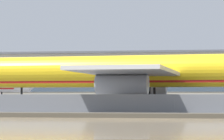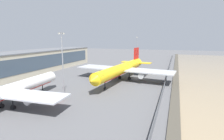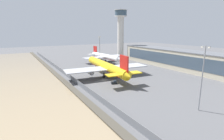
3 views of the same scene
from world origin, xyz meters
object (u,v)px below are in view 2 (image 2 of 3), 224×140
object	(u,v)px
apron_light_mast_apron_east	(137,49)
cargo_jet_yellow	(123,69)
passenger_jet_white_red	(11,91)
ops_van	(55,97)
apron_light_mast_apron_west	(63,62)
baggage_tug	(137,74)

from	to	relation	value
apron_light_mast_apron_east	cargo_jet_yellow	bearing A→B (deg)	-174.55
passenger_jet_white_red	apron_light_mast_apron_east	bearing A→B (deg)	-9.62
passenger_jet_white_red	apron_light_mast_apron_east	xyz separation A→B (m)	(101.80, -17.26, 7.54)
passenger_jet_white_red	apron_light_mast_apron_east	size ratio (longest dim) A/B	2.00
ops_van	apron_light_mast_apron_west	size ratio (longest dim) A/B	0.24
passenger_jet_white_red	apron_light_mast_apron_west	xyz separation A→B (m)	(12.10, -10.76, 7.91)
cargo_jet_yellow	apron_light_mast_apron_west	xyz separation A→B (m)	(-32.56, 11.95, 6.93)
baggage_tug	cargo_jet_yellow	bearing A→B (deg)	166.10
cargo_jet_yellow	passenger_jet_white_red	world-z (taller)	cargo_jet_yellow
cargo_jet_yellow	passenger_jet_white_red	xyz separation A→B (m)	(-44.66, 22.70, -0.98)
apron_light_mast_apron_west	baggage_tug	bearing A→B (deg)	-18.16
apron_light_mast_apron_west	apron_light_mast_apron_east	world-z (taller)	apron_light_mast_apron_west
baggage_tug	apron_light_mast_apron_east	size ratio (longest dim) A/B	0.16
passenger_jet_white_red	ops_van	distance (m)	13.22
cargo_jet_yellow	ops_van	xyz separation A→B (m)	(-36.30, 13.17, -4.71)
baggage_tug	apron_light_mast_apron_east	world-z (taller)	apron_light_mast_apron_east
cargo_jet_yellow	apron_light_mast_apron_east	xyz separation A→B (m)	(57.14, 5.45, 6.56)
apron_light_mast_apron_east	apron_light_mast_apron_west	bearing A→B (deg)	175.86
passenger_jet_white_red	baggage_tug	world-z (taller)	passenger_jet_white_red
cargo_jet_yellow	ops_van	distance (m)	38.90
baggage_tug	apron_light_mast_apron_east	xyz separation A→B (m)	(41.47, 9.33, 11.74)
passenger_jet_white_red	apron_light_mast_apron_west	world-z (taller)	apron_light_mast_apron_west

